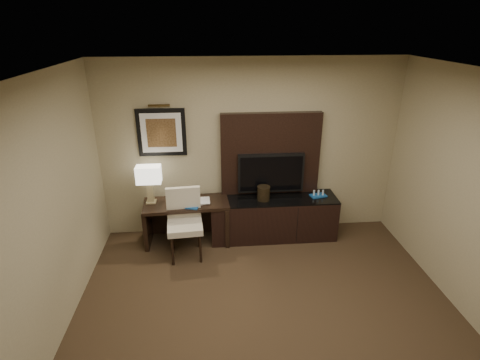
{
  "coord_description": "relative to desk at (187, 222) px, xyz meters",
  "views": [
    {
      "loc": [
        -0.6,
        -2.86,
        3.14
      ],
      "look_at": [
        -0.21,
        1.8,
        1.15
      ],
      "focal_mm": 28.0,
      "sensor_mm": 36.0,
      "label": 1
    }
  ],
  "objects": [
    {
      "name": "floor",
      "position": [
        0.99,
        -2.15,
        -0.34
      ],
      "size": [
        4.5,
        5.0,
        0.01
      ],
      "primitive_type": "cube",
      "color": "#332417",
      "rests_on": "ground"
    },
    {
      "name": "ceiling",
      "position": [
        0.99,
        -2.15,
        2.37
      ],
      "size": [
        4.5,
        5.0,
        0.01
      ],
      "primitive_type": "cube",
      "color": "silver",
      "rests_on": "wall_back"
    },
    {
      "name": "wall_back",
      "position": [
        0.99,
        0.35,
        1.02
      ],
      "size": [
        4.5,
        0.01,
        2.7
      ],
      "primitive_type": "cube",
      "color": "tan",
      "rests_on": "floor"
    },
    {
      "name": "wall_left",
      "position": [
        -1.26,
        -2.15,
        1.02
      ],
      "size": [
        0.01,
        5.0,
        2.7
      ],
      "primitive_type": "cube",
      "color": "tan",
      "rests_on": "floor"
    },
    {
      "name": "desk",
      "position": [
        0.0,
        0.0,
        0.0
      ],
      "size": [
        1.28,
        0.62,
        0.67
      ],
      "primitive_type": "cube",
      "rotation": [
        0.0,
        0.0,
        0.07
      ],
      "color": "black",
      "rests_on": "floor"
    },
    {
      "name": "credenza",
      "position": [
        1.32,
        0.05,
        -0.0
      ],
      "size": [
        1.92,
        0.54,
        0.66
      ],
      "primitive_type": "cube",
      "rotation": [
        0.0,
        0.0,
        0.0
      ],
      "color": "black",
      "rests_on": "floor"
    },
    {
      "name": "tv_wall_panel",
      "position": [
        1.29,
        0.29,
        0.94
      ],
      "size": [
        1.5,
        0.12,
        1.3
      ],
      "primitive_type": "cube",
      "color": "black",
      "rests_on": "wall_back"
    },
    {
      "name": "tv",
      "position": [
        1.29,
        0.19,
        0.69
      ],
      "size": [
        1.0,
        0.08,
        0.6
      ],
      "primitive_type": "cube",
      "color": "black",
      "rests_on": "tv_wall_panel"
    },
    {
      "name": "artwork",
      "position": [
        -0.31,
        0.33,
        1.32
      ],
      "size": [
        0.7,
        0.04,
        0.7
      ],
      "primitive_type": "cube",
      "color": "black",
      "rests_on": "wall_back"
    },
    {
      "name": "picture_light",
      "position": [
        -0.31,
        0.29,
        1.72
      ],
      "size": [
        0.04,
        0.04,
        0.3
      ],
      "primitive_type": "cylinder",
      "color": "#433115",
      "rests_on": "wall_back"
    },
    {
      "name": "desk_chair",
      "position": [
        -0.01,
        -0.39,
        0.17
      ],
      "size": [
        0.53,
        0.59,
        1.01
      ],
      "primitive_type": null,
      "rotation": [
        0.0,
        0.0,
        0.08
      ],
      "color": "beige",
      "rests_on": "floor"
    },
    {
      "name": "table_lamp",
      "position": [
        -0.51,
        0.05,
        0.6
      ],
      "size": [
        0.34,
        0.21,
        0.54
      ],
      "primitive_type": null,
      "rotation": [
        0.0,
        0.0,
        -0.05
      ],
      "color": "tan",
      "rests_on": "desk"
    },
    {
      "name": "desk_phone",
      "position": [
        -0.19,
        -0.02,
        0.38
      ],
      "size": [
        0.22,
        0.2,
        0.09
      ],
      "primitive_type": null,
      "rotation": [
        0.0,
        0.0,
        0.25
      ],
      "color": "black",
      "rests_on": "desk"
    },
    {
      "name": "blue_folder",
      "position": [
        0.1,
        -0.09,
        0.34
      ],
      "size": [
        0.3,
        0.35,
        0.02
      ],
      "primitive_type": "cube",
      "rotation": [
        0.0,
        0.0,
        -0.29
      ],
      "color": "#1855A0",
      "rests_on": "desk"
    },
    {
      "name": "book",
      "position": [
        0.17,
        -0.0,
        0.46
      ],
      "size": [
        0.18,
        0.03,
        0.24
      ],
      "primitive_type": "imported",
      "rotation": [
        0.0,
        0.0,
        0.05
      ],
      "color": "#BBB393",
      "rests_on": "desk"
    },
    {
      "name": "ice_bucket",
      "position": [
        1.16,
        0.01,
        0.43
      ],
      "size": [
        0.23,
        0.23,
        0.21
      ],
      "primitive_type": "cylinder",
      "rotation": [
        0.0,
        0.0,
        -0.18
      ],
      "color": "black",
      "rests_on": "credenza"
    },
    {
      "name": "minibar_tray",
      "position": [
        2.01,
        0.06,
        0.37
      ],
      "size": [
        0.27,
        0.2,
        0.09
      ],
      "primitive_type": null,
      "rotation": [
        0.0,
        0.0,
        0.23
      ],
      "color": "#175196",
      "rests_on": "credenza"
    }
  ]
}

